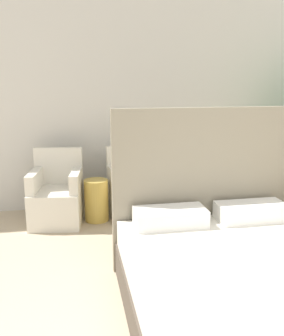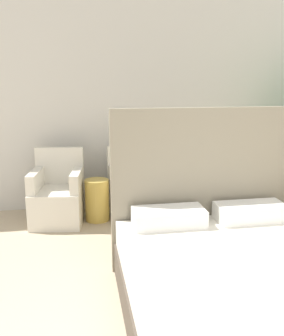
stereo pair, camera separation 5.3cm
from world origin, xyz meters
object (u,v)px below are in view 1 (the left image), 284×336
(bed, at_px, (248,290))
(armchair_near_window_left, at_px, (57,200))
(side_table, at_px, (96,200))
(armchair_near_window_right, at_px, (134,195))

(bed, xyz_separation_m, armchair_near_window_left, (-1.34, 2.19, -0.00))
(bed, bearing_deg, side_table, 111.83)
(bed, height_order, armchair_near_window_left, bed)
(bed, distance_m, side_table, 2.36)
(armchair_near_window_left, distance_m, side_table, 0.46)
(bed, distance_m, armchair_near_window_right, 2.23)
(armchair_near_window_left, height_order, side_table, armchair_near_window_left)
(armchair_near_window_left, bearing_deg, side_table, 7.57)
(armchair_near_window_left, xyz_separation_m, armchair_near_window_right, (0.92, 0.00, 0.00))
(armchair_near_window_left, xyz_separation_m, side_table, (0.46, -0.00, -0.04))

